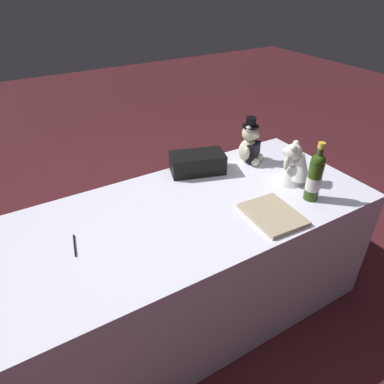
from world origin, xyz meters
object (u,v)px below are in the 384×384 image
(champagne_bottle, at_px, (315,176))
(teddy_bear_groom, at_px, (250,145))
(gift_case_black, at_px, (197,163))
(signing_pen, at_px, (75,245))
(teddy_bear_bride, at_px, (294,166))
(guestbook, at_px, (273,215))

(champagne_bottle, bearing_deg, teddy_bear_groom, 92.08)
(teddy_bear_groom, relative_size, gift_case_black, 0.83)
(teddy_bear_groom, height_order, signing_pen, teddy_bear_groom)
(champagne_bottle, bearing_deg, signing_pen, 167.19)
(teddy_bear_groom, xyz_separation_m, teddy_bear_bride, (0.05, -0.32, -0.01))
(champagne_bottle, xyz_separation_m, gift_case_black, (-0.36, 0.55, -0.08))
(teddy_bear_groom, height_order, guestbook, teddy_bear_groom)
(champagne_bottle, relative_size, gift_case_black, 0.92)
(teddy_bear_bride, height_order, guestbook, teddy_bear_bride)
(teddy_bear_bride, xyz_separation_m, signing_pen, (-1.20, 0.09, -0.10))
(champagne_bottle, relative_size, guestbook, 1.11)
(signing_pen, bearing_deg, champagne_bottle, -12.81)
(teddy_bear_groom, height_order, champagne_bottle, champagne_bottle)
(teddy_bear_groom, bearing_deg, guestbook, -116.82)
(teddy_bear_bride, distance_m, signing_pen, 1.21)
(teddy_bear_groom, bearing_deg, gift_case_black, 170.81)
(gift_case_black, height_order, guestbook, gift_case_black)
(champagne_bottle, bearing_deg, teddy_bear_bride, 78.30)
(teddy_bear_bride, distance_m, champagne_bottle, 0.18)
(signing_pen, xyz_separation_m, guestbook, (0.89, -0.28, 0.01))
(teddy_bear_groom, distance_m, signing_pen, 1.18)
(teddy_bear_groom, distance_m, guestbook, 0.58)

